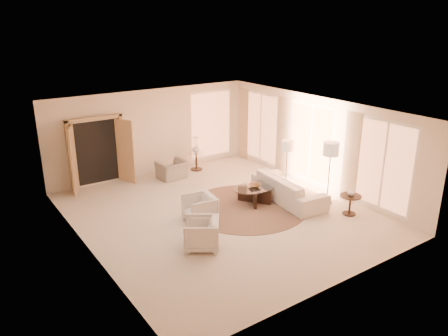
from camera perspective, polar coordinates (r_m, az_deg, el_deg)
room at (r=11.21m, az=-0.52°, el=0.50°), size 7.04×8.04×2.83m
windows_right at (r=13.44m, az=11.52°, el=3.09°), size 0.10×6.40×2.40m
window_back_corner at (r=15.61m, az=-1.68°, el=5.70°), size 1.70×0.10×2.40m
curtains_right at (r=14.03m, az=8.74°, el=3.73°), size 0.06×5.20×2.60m
french_doors at (r=13.81m, az=-16.13°, el=1.92°), size 1.95×0.66×2.16m
area_rug at (r=12.11m, az=2.84°, el=-5.13°), size 3.44×3.44×0.01m
sofa at (r=12.55m, az=8.40°, el=-2.65°), size 1.24×2.57×0.72m
armchair_left at (r=11.20m, az=-3.21°, el=-5.14°), size 0.79×0.83×0.76m
armchair_right at (r=9.95m, az=-2.96°, el=-8.39°), size 1.01×1.02×0.78m
accent_chair at (r=14.20m, az=-6.78°, el=0.14°), size 0.93×0.65×0.77m
coffee_table at (r=12.31m, az=4.01°, el=-3.26°), size 1.31×1.31×0.48m
end_table at (r=12.03m, az=16.16°, el=-4.21°), size 0.57×0.57×0.54m
side_table at (r=14.93m, az=-3.64°, el=1.13°), size 0.53×0.53×0.62m
floor_lamp_near at (r=13.23m, az=8.28°, el=2.63°), size 0.36×0.36×1.48m
floor_lamp_far at (r=12.23m, az=13.79°, el=2.07°), size 0.43×0.43×1.77m
bowl at (r=12.23m, az=4.03°, el=-2.33°), size 0.38×0.38×0.08m
end_vase at (r=11.93m, az=16.27°, el=-3.06°), size 0.24×0.24×0.19m
side_vase at (r=14.82m, az=-3.67°, el=2.52°), size 0.35×0.35×0.28m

